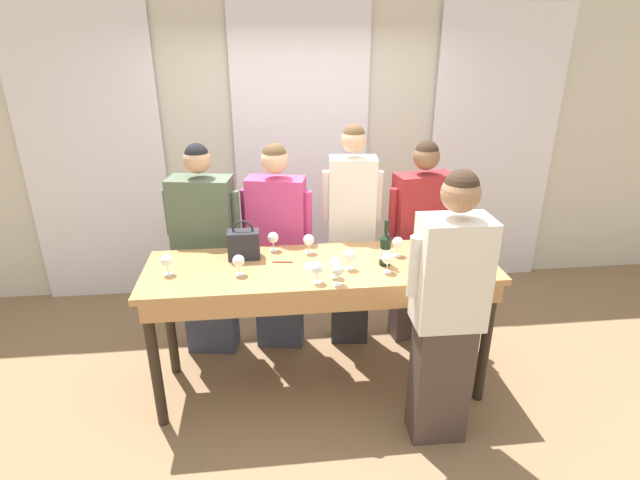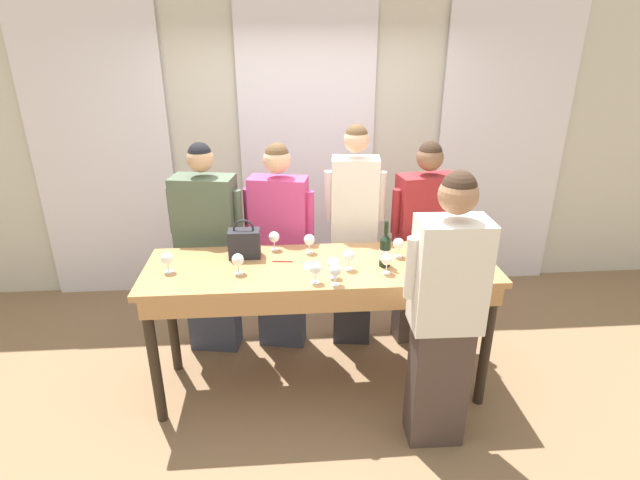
# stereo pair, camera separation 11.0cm
# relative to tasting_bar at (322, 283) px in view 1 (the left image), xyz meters

# --- Properties ---
(ground_plane) EXTENTS (18.00, 18.00, 0.00)m
(ground_plane) POSITION_rel_tasting_bar_xyz_m (0.00, 0.03, -0.87)
(ground_plane) COLOR #846647
(wall_back) EXTENTS (12.00, 0.06, 2.80)m
(wall_back) POSITION_rel_tasting_bar_xyz_m (0.00, 1.72, 0.53)
(wall_back) COLOR beige
(wall_back) RESTS_ON ground_plane
(curtain_panel_left) EXTENTS (1.24, 0.03, 2.69)m
(curtain_panel_left) POSITION_rel_tasting_bar_xyz_m (-1.88, 1.65, 0.48)
(curtain_panel_left) COLOR white
(curtain_panel_left) RESTS_ON ground_plane
(curtain_panel_center) EXTENTS (1.24, 0.03, 2.69)m
(curtain_panel_center) POSITION_rel_tasting_bar_xyz_m (0.00, 1.65, 0.48)
(curtain_panel_center) COLOR white
(curtain_panel_center) RESTS_ON ground_plane
(curtain_panel_right) EXTENTS (1.24, 0.03, 2.69)m
(curtain_panel_right) POSITION_rel_tasting_bar_xyz_m (1.88, 1.65, 0.48)
(curtain_panel_right) COLOR white
(curtain_panel_right) RESTS_ON ground_plane
(tasting_bar) EXTENTS (2.35, 0.71, 0.99)m
(tasting_bar) POSITION_rel_tasting_bar_xyz_m (0.00, 0.00, 0.00)
(tasting_bar) COLOR #B27F4C
(tasting_bar) RESTS_ON ground_plane
(wine_bottle) EXTENTS (0.08, 0.08, 0.32)m
(wine_bottle) POSITION_rel_tasting_bar_xyz_m (0.42, -0.02, 0.24)
(wine_bottle) COLOR black
(wine_bottle) RESTS_ON tasting_bar
(handbag) EXTENTS (0.22, 0.13, 0.27)m
(handbag) POSITION_rel_tasting_bar_xyz_m (-0.52, 0.20, 0.23)
(handbag) COLOR #232328
(handbag) RESTS_ON tasting_bar
(wine_glass_front_left) EXTENTS (0.08, 0.08, 0.14)m
(wine_glass_front_left) POSITION_rel_tasting_bar_xyz_m (0.54, 0.12, 0.22)
(wine_glass_front_left) COLOR white
(wine_glass_front_left) RESTS_ON tasting_bar
(wine_glass_front_mid) EXTENTS (0.08, 0.08, 0.14)m
(wine_glass_front_mid) POSITION_rel_tasting_bar_xyz_m (-0.07, 0.23, 0.22)
(wine_glass_front_mid) COLOR white
(wine_glass_front_mid) RESTS_ON tasting_bar
(wine_glass_front_right) EXTENTS (0.08, 0.08, 0.14)m
(wine_glass_front_right) POSITION_rel_tasting_bar_xyz_m (0.41, -0.13, 0.22)
(wine_glass_front_right) COLOR white
(wine_glass_front_right) RESTS_ON tasting_bar
(wine_glass_center_left) EXTENTS (0.08, 0.08, 0.14)m
(wine_glass_center_left) POSITION_rel_tasting_bar_xyz_m (-0.06, -0.23, 0.22)
(wine_glass_center_left) COLOR white
(wine_glass_center_left) RESTS_ON tasting_bar
(wine_glass_center_mid) EXTENTS (0.08, 0.08, 0.14)m
(wine_glass_center_mid) POSITION_rel_tasting_bar_xyz_m (1.03, 0.01, 0.22)
(wine_glass_center_mid) COLOR white
(wine_glass_center_mid) RESTS_ON tasting_bar
(wine_glass_center_right) EXTENTS (0.08, 0.08, 0.14)m
(wine_glass_center_right) POSITION_rel_tasting_bar_xyz_m (0.18, -0.06, 0.22)
(wine_glass_center_right) COLOR white
(wine_glass_center_right) RESTS_ON tasting_bar
(wine_glass_back_left) EXTENTS (0.08, 0.08, 0.14)m
(wine_glass_back_left) POSITION_rel_tasting_bar_xyz_m (0.06, -0.17, 0.22)
(wine_glass_back_left) COLOR white
(wine_glass_back_left) RESTS_ON tasting_bar
(wine_glass_back_mid) EXTENTS (0.08, 0.08, 0.14)m
(wine_glass_back_mid) POSITION_rel_tasting_bar_xyz_m (-0.31, 0.30, 0.22)
(wine_glass_back_mid) COLOR white
(wine_glass_back_mid) RESTS_ON tasting_bar
(wine_glass_back_right) EXTENTS (0.08, 0.08, 0.14)m
(wine_glass_back_right) POSITION_rel_tasting_bar_xyz_m (0.58, -0.19, 0.22)
(wine_glass_back_right) COLOR white
(wine_glass_back_right) RESTS_ON tasting_bar
(wine_glass_near_host) EXTENTS (0.08, 0.08, 0.14)m
(wine_glass_near_host) POSITION_rel_tasting_bar_xyz_m (-1.00, -0.01, 0.22)
(wine_glass_near_host) COLOR white
(wine_glass_near_host) RESTS_ON tasting_bar
(wine_glass_by_bottle) EXTENTS (0.08, 0.08, 0.14)m
(wine_glass_by_bottle) POSITION_rel_tasting_bar_xyz_m (0.07, -0.26, 0.22)
(wine_glass_by_bottle) COLOR white
(wine_glass_by_bottle) RESTS_ON tasting_bar
(wine_glass_by_handbag) EXTENTS (0.08, 0.08, 0.14)m
(wine_glass_by_handbag) POSITION_rel_tasting_bar_xyz_m (-0.54, -0.06, 0.22)
(wine_glass_by_handbag) COLOR white
(wine_glass_by_handbag) RESTS_ON tasting_bar
(napkin) EXTENTS (0.11, 0.11, 0.00)m
(napkin) POSITION_rel_tasting_bar_xyz_m (-0.06, 0.01, 0.12)
(napkin) COLOR white
(napkin) RESTS_ON tasting_bar
(pen) EXTENTS (0.14, 0.02, 0.01)m
(pen) POSITION_rel_tasting_bar_xyz_m (-0.26, 0.09, 0.13)
(pen) COLOR maroon
(pen) RESTS_ON tasting_bar
(guest_olive_jacket) EXTENTS (0.57, 0.32, 1.71)m
(guest_olive_jacket) POSITION_rel_tasting_bar_xyz_m (-0.83, 0.60, -0.00)
(guest_olive_jacket) COLOR #383D51
(guest_olive_jacket) RESTS_ON ground_plane
(guest_pink_top) EXTENTS (0.55, 0.29, 1.70)m
(guest_pink_top) POSITION_rel_tasting_bar_xyz_m (-0.28, 0.60, 0.01)
(guest_pink_top) COLOR #383D51
(guest_pink_top) RESTS_ON ground_plane
(guest_cream_sweater) EXTENTS (0.47, 0.26, 1.82)m
(guest_cream_sweater) POSITION_rel_tasting_bar_xyz_m (0.31, 0.60, 0.08)
(guest_cream_sweater) COLOR #28282D
(guest_cream_sweater) RESTS_ON ground_plane
(guest_striped_shirt) EXTENTS (0.56, 0.28, 1.69)m
(guest_striped_shirt) POSITION_rel_tasting_bar_xyz_m (0.86, 0.60, 0.00)
(guest_striped_shirt) COLOR #473833
(guest_striped_shirt) RESTS_ON ground_plane
(host_pouring) EXTENTS (0.51, 0.27, 1.77)m
(host_pouring) POSITION_rel_tasting_bar_xyz_m (0.68, -0.53, 0.05)
(host_pouring) COLOR #473833
(host_pouring) RESTS_ON ground_plane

